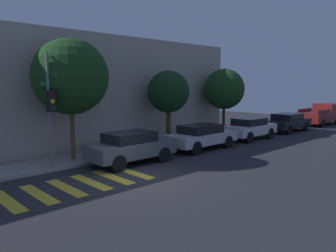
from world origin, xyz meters
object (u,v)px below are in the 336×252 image
at_px(tree_far_end, 224,89).
at_px(tree_midblock, 168,92).
at_px(sedan_far_end, 250,128).
at_px(sedan_near_corner, 131,147).
at_px(pickup_truck, 322,114).
at_px(sedan_tail_of_row, 288,122).
at_px(tree_near_corner, 70,77).
at_px(traffic_light_pole, 59,93).
at_px(sedan_middle, 201,136).

bearing_deg(tree_far_end, tree_midblock, -180.00).
height_order(sedan_far_end, tree_midblock, tree_midblock).
height_order(sedan_near_corner, pickup_truck, pickup_truck).
distance_m(sedan_tail_of_row, tree_near_corner, 17.84).
height_order(traffic_light_pole, sedan_near_corner, traffic_light_pole).
bearing_deg(sedan_middle, tree_near_corner, 161.56).
bearing_deg(pickup_truck, sedan_near_corner, 180.00).
distance_m(sedan_near_corner, sedan_middle, 5.08).
bearing_deg(sedan_far_end, sedan_middle, -180.00).
bearing_deg(sedan_middle, traffic_light_pole, 170.91).
distance_m(tree_midblock, tree_far_end, 5.60).
bearing_deg(tree_near_corner, sedan_near_corner, -51.98).
xyz_separation_m(sedan_far_end, sedan_tail_of_row, (5.46, -0.00, -0.00)).
height_order(sedan_tail_of_row, tree_near_corner, tree_near_corner).
xyz_separation_m(sedan_tail_of_row, tree_midblock, (-10.98, 2.29, 2.49)).
distance_m(sedan_far_end, tree_midblock, 6.47).
bearing_deg(pickup_truck, sedan_far_end, 180.00).
distance_m(sedan_near_corner, sedan_far_end, 10.12).
distance_m(sedan_middle, pickup_truck, 17.20).
relative_size(sedan_near_corner, sedan_tail_of_row, 0.92).
xyz_separation_m(pickup_truck, tree_far_end, (-12.07, 2.29, 2.42)).
distance_m(sedan_near_corner, tree_far_end, 10.77).
distance_m(traffic_light_pole, sedan_tail_of_row, 18.66).
bearing_deg(sedan_tail_of_row, tree_far_end, 156.93).
distance_m(traffic_light_pole, pickup_truck, 25.27).
xyz_separation_m(sedan_middle, sedan_tail_of_row, (10.51, 0.00, 0.01)).
bearing_deg(sedan_near_corner, pickup_truck, -0.00).
bearing_deg(traffic_light_pole, tree_near_corner, 43.87).
height_order(sedan_far_end, pickup_truck, pickup_truck).
bearing_deg(pickup_truck, tree_near_corner, 174.56).
height_order(traffic_light_pole, sedan_far_end, traffic_light_pole).
bearing_deg(tree_midblock, sedan_near_corner, -153.56).
relative_size(sedan_near_corner, tree_near_corner, 0.72).
bearing_deg(traffic_light_pole, sedan_far_end, -5.58).
xyz_separation_m(traffic_light_pole, sedan_near_corner, (2.85, -1.27, -2.56)).
relative_size(sedan_far_end, tree_near_corner, 0.71).
relative_size(sedan_far_end, sedan_tail_of_row, 0.91).
relative_size(sedan_far_end, tree_midblock, 0.92).
distance_m(sedan_far_end, pickup_truck, 12.15).
height_order(sedan_near_corner, sedan_middle, sedan_near_corner).
bearing_deg(sedan_middle, pickup_truck, -0.00).
relative_size(tree_midblock, tree_far_end, 0.94).
xyz_separation_m(sedan_middle, tree_midblock, (-0.47, 2.29, 2.50)).
distance_m(sedan_near_corner, tree_midblock, 5.70).
bearing_deg(tree_near_corner, sedan_tail_of_row, -7.51).
bearing_deg(tree_far_end, traffic_light_pole, -175.53).
bearing_deg(traffic_light_pole, sedan_tail_of_row, -3.94).
distance_m(pickup_truck, tree_far_end, 12.52).
bearing_deg(tree_far_end, sedan_near_corner, -167.35).
bearing_deg(tree_near_corner, tree_midblock, -0.00).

